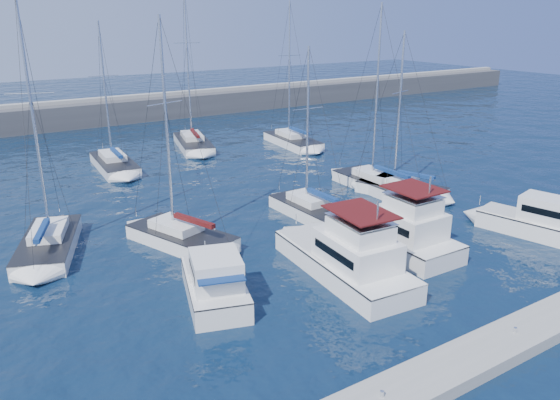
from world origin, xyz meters
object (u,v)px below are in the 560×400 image
sailboat_back_a (114,164)px  motor_yacht_port_outer (215,285)px  motor_yacht_port_inner (348,259)px  sailboat_back_b (193,143)px  motor_yacht_stbd_inner (401,232)px  sailboat_mid_b (181,237)px  sailboat_mid_e (401,189)px  sailboat_mid_c (312,210)px  sailboat_mid_a (49,244)px  sailboat_mid_d (378,184)px  motor_yacht_stbd_outer (536,222)px  sailboat_back_c (292,141)px

sailboat_back_a → motor_yacht_port_outer: bearing=-92.2°
motor_yacht_port_inner → sailboat_back_b: (5.65, 33.70, -0.59)m
motor_yacht_port_inner → motor_yacht_stbd_inner: (5.26, 1.25, -0.00)m
sailboat_mid_b → sailboat_back_b: 27.01m
sailboat_mid_b → sailboat_mid_e: sailboat_mid_b is taller
sailboat_mid_c → sailboat_back_a: (-8.40, 20.57, 0.00)m
sailboat_mid_a → sailboat_mid_e: 26.78m
motor_yacht_port_inner → motor_yacht_stbd_inner: bearing=18.0°
sailboat_mid_d → sailboat_back_b: (-6.81, 22.58, 0.03)m
motor_yacht_stbd_inner → sailboat_mid_e: sailboat_mid_e is taller
motor_yacht_stbd_outer → sailboat_mid_c: 15.21m
sailboat_back_a → motor_yacht_port_inner: bearing=-77.5°
sailboat_mid_d → sailboat_back_a: (-16.80, 18.52, -0.01)m
motor_yacht_port_outer → sailboat_mid_e: bearing=37.3°
sailboat_mid_a → sailboat_mid_b: sailboat_mid_a is taller
sailboat_back_b → sailboat_mid_d: bearing=-58.7°
sailboat_back_c → sailboat_mid_d: bearing=-95.3°
motor_yacht_port_inner → sailboat_mid_e: (13.06, 9.07, -0.62)m
motor_yacht_port_inner → sailboat_mid_d: 16.71m
motor_yacht_port_inner → sailboat_mid_c: size_ratio=0.82×
motor_yacht_stbd_inner → sailboat_mid_a: (-18.72, 11.57, -0.60)m
sailboat_mid_c → sailboat_mid_b: bearing=176.8°
sailboat_mid_a → sailboat_mid_e: sailboat_mid_a is taller
motor_yacht_stbd_outer → sailboat_mid_d: sailboat_mid_d is taller
sailboat_mid_b → sailboat_mid_d: size_ratio=0.94×
sailboat_mid_a → sailboat_back_c: bearing=48.6°
sailboat_mid_d → sailboat_back_b: sailboat_back_b is taller
motor_yacht_port_outer → sailboat_back_c: size_ratio=0.42×
motor_yacht_stbd_inner → sailboat_back_c: (10.31, 27.47, -0.60)m
motor_yacht_stbd_inner → sailboat_back_a: bearing=109.3°
motor_yacht_port_outer → sailboat_mid_e: size_ratio=0.50×
sailboat_mid_a → sailboat_back_c: 33.10m
sailboat_mid_d → sailboat_back_a: bearing=132.9°
sailboat_mid_d → sailboat_back_b: bearing=107.4°
sailboat_mid_a → sailboat_back_b: 28.31m
motor_yacht_port_inner → sailboat_back_b: 34.17m
motor_yacht_port_inner → sailboat_mid_b: (-6.07, 9.37, -0.61)m
sailboat_back_a → sailboat_mid_d: bearing=-43.6°
motor_yacht_stbd_inner → sailboat_mid_a: bearing=148.9°
sailboat_mid_e → sailboat_back_c: (2.51, 19.64, 0.01)m
sailboat_mid_e → motor_yacht_port_inner: bearing=-165.1°
motor_yacht_stbd_inner → motor_yacht_stbd_outer: (9.28, -3.20, -0.19)m
motor_yacht_port_outer → sailboat_mid_a: 12.73m
sailboat_mid_d → sailboat_mid_a: bearing=176.9°
sailboat_back_a → sailboat_back_b: 10.79m
motor_yacht_port_outer → motor_yacht_stbd_outer: (22.01, -3.54, 0.00)m
motor_yacht_port_inner → motor_yacht_stbd_outer: (14.53, -1.95, -0.19)m
sailboat_back_a → sailboat_back_b: bearing=26.3°
motor_yacht_port_inner → motor_yacht_stbd_inner: 5.40m
motor_yacht_port_outer → sailboat_mid_b: bearing=97.1°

